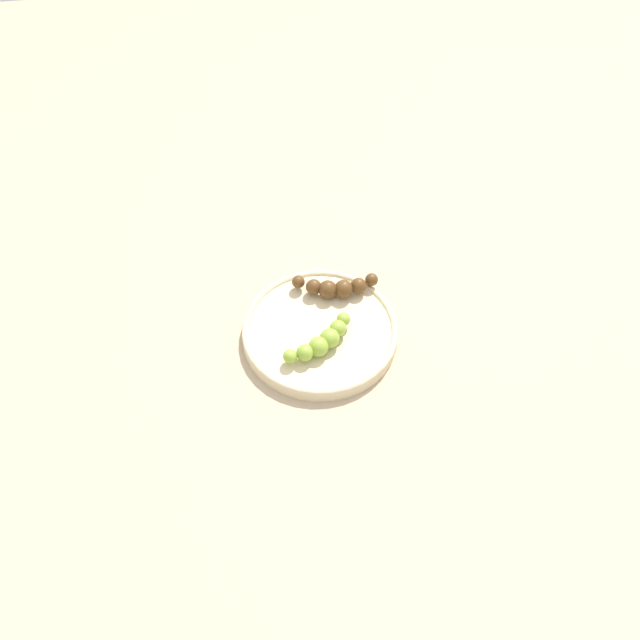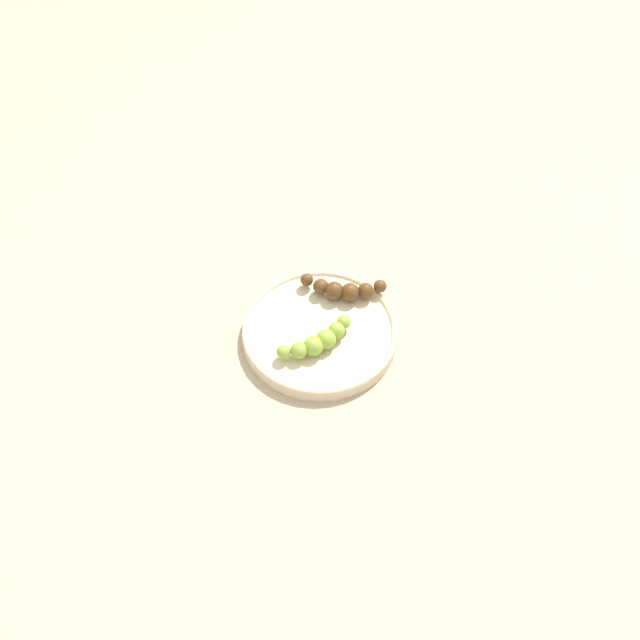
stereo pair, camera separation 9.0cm
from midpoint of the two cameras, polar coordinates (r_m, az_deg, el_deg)
The scene contains 4 objects.
ground_plane at distance 0.93m, azimuth -2.77°, elevation -1.63°, with size 2.40×2.40×0.00m, color tan.
fruit_bowl at distance 0.92m, azimuth -2.79°, elevation -1.18°, with size 0.23×0.23×0.02m.
banana_overripe at distance 0.95m, azimuth -1.28°, elevation 2.91°, with size 0.05×0.13×0.03m.
banana_green at distance 0.88m, azimuth -2.72°, elevation -2.11°, with size 0.08×0.11×0.03m.
Camera 1 is at (-0.55, 0.08, 0.74)m, focal length 34.66 mm.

